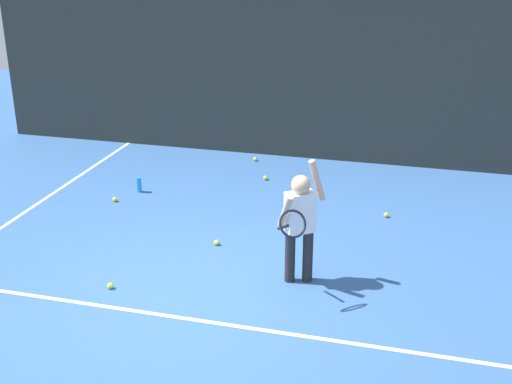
# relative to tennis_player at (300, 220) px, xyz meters

# --- Properties ---
(ground_plane) EXTENTS (20.00, 20.00, 0.00)m
(ground_plane) POSITION_rel_tennis_player_xyz_m (-1.11, -0.55, -0.73)
(ground_plane) COLOR #335B93
(court_line_baseline) EXTENTS (9.00, 0.05, 0.00)m
(court_line_baseline) POSITION_rel_tennis_player_xyz_m (-1.11, -1.00, -0.72)
(court_line_baseline) COLOR white
(court_line_baseline) RESTS_ON ground
(court_line_sideline) EXTENTS (0.05, 9.00, 0.00)m
(court_line_sideline) POSITION_rel_tennis_player_xyz_m (-3.93, 0.45, -0.72)
(court_line_sideline) COLOR white
(court_line_sideline) RESTS_ON ground
(back_fence_windscreen) EXTENTS (10.14, 0.08, 2.86)m
(back_fence_windscreen) POSITION_rel_tennis_player_xyz_m (-1.11, 4.17, 0.70)
(back_fence_windscreen) COLOR #282D2B
(back_fence_windscreen) RESTS_ON ground
(fence_post_0) EXTENTS (0.09, 0.09, 3.01)m
(fence_post_0) POSITION_rel_tennis_player_xyz_m (-6.03, 4.23, 0.78)
(fence_post_0) COLOR slate
(fence_post_0) RESTS_ON ground
(fence_post_1) EXTENTS (0.09, 0.09, 3.01)m
(fence_post_1) POSITION_rel_tennis_player_xyz_m (-3.57, 4.23, 0.78)
(fence_post_1) COLOR slate
(fence_post_1) RESTS_ON ground
(fence_post_2) EXTENTS (0.09, 0.09, 3.01)m
(fence_post_2) POSITION_rel_tennis_player_xyz_m (-1.11, 4.23, 0.78)
(fence_post_2) COLOR slate
(fence_post_2) RESTS_ON ground
(fence_post_3) EXTENTS (0.09, 0.09, 3.01)m
(fence_post_3) POSITION_rel_tennis_player_xyz_m (1.35, 4.23, 0.78)
(fence_post_3) COLOR slate
(fence_post_3) RESTS_ON ground
(tennis_player) EXTENTS (0.48, 0.85, 1.35)m
(tennis_player) POSITION_rel_tennis_player_xyz_m (0.00, 0.00, 0.00)
(tennis_player) COLOR #232326
(tennis_player) RESTS_ON ground
(water_bottle) EXTENTS (0.07, 0.07, 0.22)m
(water_bottle) POSITION_rel_tennis_player_xyz_m (-2.75, 1.99, -0.62)
(water_bottle) COLOR #268CD8
(water_bottle) RESTS_ON ground
(tennis_ball_0) EXTENTS (0.07, 0.07, 0.07)m
(tennis_ball_0) POSITION_rel_tennis_player_xyz_m (-1.48, 3.76, -0.69)
(tennis_ball_0) COLOR #CCE033
(tennis_ball_0) RESTS_ON ground
(tennis_ball_2) EXTENTS (0.07, 0.07, 0.07)m
(tennis_ball_2) POSITION_rel_tennis_player_xyz_m (-1.10, 2.94, -0.69)
(tennis_ball_2) COLOR #CCE033
(tennis_ball_2) RESTS_ON ground
(tennis_ball_3) EXTENTS (0.07, 0.07, 0.07)m
(tennis_ball_3) POSITION_rel_tennis_player_xyz_m (-1.12, 0.61, -0.69)
(tennis_ball_3) COLOR #CCE033
(tennis_ball_3) RESTS_ON ground
(tennis_ball_4) EXTENTS (0.07, 0.07, 0.07)m
(tennis_ball_4) POSITION_rel_tennis_player_xyz_m (-1.88, -0.66, -0.69)
(tennis_ball_4) COLOR #CCE033
(tennis_ball_4) RESTS_ON ground
(tennis_ball_6) EXTENTS (0.07, 0.07, 0.07)m
(tennis_ball_6) POSITION_rel_tennis_player_xyz_m (0.78, 1.98, -0.69)
(tennis_ball_6) COLOR #CCE033
(tennis_ball_6) RESTS_ON ground
(tennis_ball_7) EXTENTS (0.07, 0.07, 0.07)m
(tennis_ball_7) POSITION_rel_tennis_player_xyz_m (-2.92, 1.56, -0.69)
(tennis_ball_7) COLOR #CCE033
(tennis_ball_7) RESTS_ON ground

